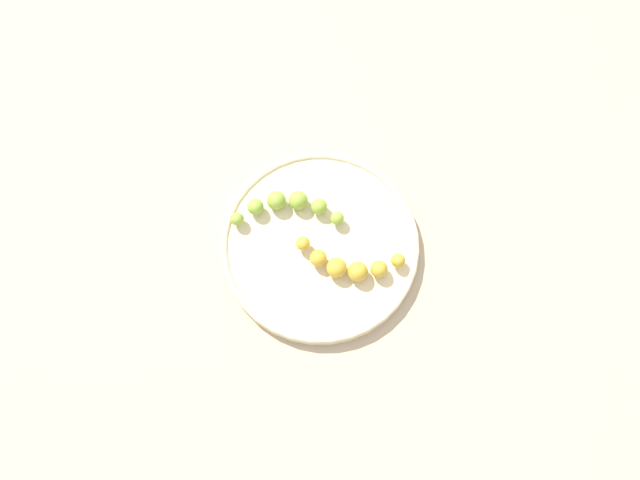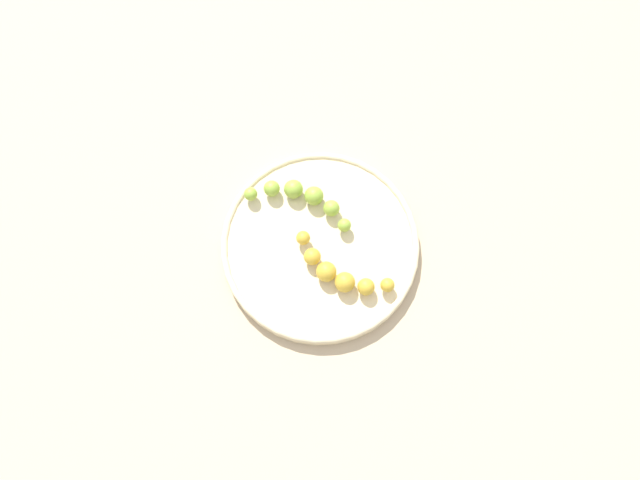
# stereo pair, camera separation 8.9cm
# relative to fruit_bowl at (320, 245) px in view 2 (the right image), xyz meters

# --- Properties ---
(ground_plane) EXTENTS (2.40, 2.40, 0.00)m
(ground_plane) POSITION_rel_fruit_bowl_xyz_m (0.00, 0.00, -0.01)
(ground_plane) COLOR tan
(fruit_bowl) EXTENTS (0.29, 0.29, 0.02)m
(fruit_bowl) POSITION_rel_fruit_bowl_xyz_m (0.00, 0.00, 0.00)
(fruit_bowl) COLOR beige
(fruit_bowl) RESTS_ON ground_plane
(banana_spotted) EXTENTS (0.16, 0.06, 0.03)m
(banana_spotted) POSITION_rel_fruit_bowl_xyz_m (-0.04, 0.03, 0.02)
(banana_spotted) COLOR gold
(banana_spotted) RESTS_ON fruit_bowl
(banana_green) EXTENTS (0.16, 0.06, 0.03)m
(banana_green) POSITION_rel_fruit_bowl_xyz_m (0.05, -0.05, 0.02)
(banana_green) COLOR #8CAD38
(banana_green) RESTS_ON fruit_bowl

